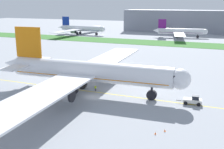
% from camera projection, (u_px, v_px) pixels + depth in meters
% --- Properties ---
extents(ground_plane, '(600.00, 600.00, 0.00)m').
position_uv_depth(ground_plane, '(92.00, 97.00, 74.86)').
color(ground_plane, '#9399A0').
rests_on(ground_plane, ground).
extents(apron_taxi_line, '(280.00, 0.36, 0.01)m').
position_uv_depth(apron_taxi_line, '(99.00, 92.00, 78.32)').
color(apron_taxi_line, yellow).
rests_on(apron_taxi_line, ground).
extents(grass_median_strip, '(320.00, 24.00, 0.10)m').
position_uv_depth(grass_median_strip, '(171.00, 44.00, 170.50)').
color(grass_median_strip, '#38722D').
rests_on(grass_median_strip, ground).
extents(airliner_foreground, '(54.62, 86.99, 17.48)m').
position_uv_depth(airliner_foreground, '(87.00, 72.00, 76.83)').
color(airliner_foreground, white).
rests_on(airliner_foreground, ground).
extents(pushback_tug, '(6.22, 2.48, 2.24)m').
position_uv_depth(pushback_tug, '(193.00, 100.00, 69.01)').
color(pushback_tug, white).
rests_on(pushback_tug, ground).
extents(ground_crew_wingwalker_port, '(0.49, 0.45, 1.63)m').
position_uv_depth(ground_crew_wingwalker_port, '(95.00, 88.00, 79.37)').
color(ground_crew_wingwalker_port, black).
rests_on(ground_crew_wingwalker_port, ground).
extents(ground_crew_marshaller_front, '(0.32, 0.56, 1.62)m').
position_uv_depth(ground_crew_marshaller_front, '(83.00, 83.00, 83.96)').
color(ground_crew_marshaller_front, black).
rests_on(ground_crew_marshaller_front, ground).
extents(traffic_cone_near_nose, '(0.36, 0.36, 0.58)m').
position_uv_depth(traffic_cone_near_nose, '(165.00, 130.00, 54.67)').
color(traffic_cone_near_nose, '#F2590C').
rests_on(traffic_cone_near_nose, ground).
extents(traffic_cone_port_wing, '(0.36, 0.36, 0.58)m').
position_uv_depth(traffic_cone_port_wing, '(155.00, 133.00, 53.51)').
color(traffic_cone_port_wing, '#F2590C').
rests_on(traffic_cone_port_wing, ground).
extents(parked_airliner_far_left, '(41.56, 66.17, 13.31)m').
position_uv_depth(parked_airliner_far_left, '(81.00, 29.00, 219.37)').
color(parked_airliner_far_left, white).
rests_on(parked_airliner_far_left, ground).
extents(parked_airliner_far_centre, '(37.51, 59.92, 12.73)m').
position_uv_depth(parked_airliner_far_centre, '(180.00, 31.00, 199.52)').
color(parked_airliner_far_centre, white).
rests_on(parked_airliner_far_centre, ground).
extents(terminal_building, '(111.34, 20.00, 18.00)m').
position_uv_depth(terminal_building, '(192.00, 21.00, 232.22)').
color(terminal_building, gray).
rests_on(terminal_building, ground).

